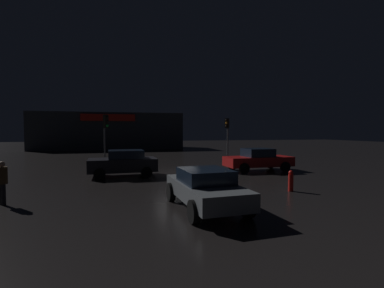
# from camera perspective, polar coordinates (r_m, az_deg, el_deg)

# --- Properties ---
(ground_plane) EXTENTS (120.00, 120.00, 0.00)m
(ground_plane) POSITION_cam_1_polar(r_m,az_deg,el_deg) (17.99, -3.25, -5.88)
(ground_plane) COLOR black
(store_building) EXTENTS (21.12, 7.99, 5.32)m
(store_building) POSITION_cam_1_polar(r_m,az_deg,el_deg) (44.58, -16.32, 2.51)
(store_building) COLOR #33383D
(store_building) RESTS_ON ground
(traffic_signal_main) EXTENTS (0.42, 0.42, 3.90)m
(traffic_signal_main) POSITION_cam_1_polar(r_m,az_deg,el_deg) (22.25, -17.09, 3.28)
(traffic_signal_main) COLOR #595B60
(traffic_signal_main) RESTS_ON ground
(traffic_signal_opposite) EXTENTS (0.42, 0.42, 3.79)m
(traffic_signal_opposite) POSITION_cam_1_polar(r_m,az_deg,el_deg) (24.98, 7.14, 2.95)
(traffic_signal_opposite) COLOR #595B60
(traffic_signal_opposite) RESTS_ON ground
(car_near) EXTENTS (2.20, 4.34, 1.36)m
(car_near) POSITION_cam_1_polar(r_m,az_deg,el_deg) (9.76, 2.69, -8.82)
(car_near) COLOR slate
(car_near) RESTS_ON ground
(car_far) EXTENTS (3.96, 2.21, 1.54)m
(car_far) POSITION_cam_1_polar(r_m,az_deg,el_deg) (17.03, -13.72, -3.70)
(car_far) COLOR black
(car_far) RESTS_ON ground
(car_crossing) EXTENTS (4.48, 2.16, 1.50)m
(car_crossing) POSITION_cam_1_polar(r_m,az_deg,el_deg) (19.37, 13.23, -3.07)
(car_crossing) COLOR #A51414
(car_crossing) RESTS_ON ground
(pedestrian) EXTENTS (0.48, 0.48, 1.58)m
(pedestrian) POSITION_cam_1_polar(r_m,az_deg,el_deg) (12.20, -34.05, -6.03)
(pedestrian) COLOR black
(pedestrian) RESTS_ON ground
(fire_hydrant) EXTENTS (0.22, 0.22, 0.93)m
(fire_hydrant) POSITION_cam_1_polar(r_m,az_deg,el_deg) (13.24, 19.39, -7.08)
(fire_hydrant) COLOR red
(fire_hydrant) RESTS_ON ground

